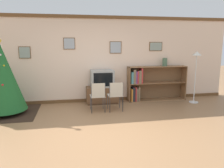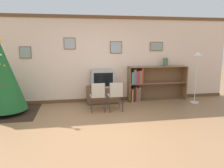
{
  "view_description": "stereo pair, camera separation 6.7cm",
  "coord_description": "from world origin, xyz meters",
  "px_view_note": "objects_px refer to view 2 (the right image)",
  "views": [
    {
      "loc": [
        -0.71,
        -4.34,
        1.86
      ],
      "look_at": [
        0.38,
        1.39,
        0.77
      ],
      "focal_mm": 35.0,
      "sensor_mm": 36.0,
      "label": 1
    },
    {
      "loc": [
        -0.64,
        -4.36,
        1.86
      ],
      "look_at": [
        0.38,
        1.39,
        0.77
      ],
      "focal_mm": 35.0,
      "sensor_mm": 36.0,
      "label": 2
    }
  ],
  "objects_px": {
    "television": "(102,79)",
    "tv_console": "(103,95)",
    "christmas_tree": "(3,77)",
    "standing_lamp": "(197,64)",
    "folding_chair_left": "(98,95)",
    "bookshelf": "(148,84)",
    "folding_chair_right": "(116,94)",
    "vase": "(165,62)"
  },
  "relations": [
    {
      "from": "folding_chair_left",
      "to": "standing_lamp",
      "type": "bearing_deg",
      "value": 7.45
    },
    {
      "from": "folding_chair_left",
      "to": "bookshelf",
      "type": "distance_m",
      "value": 2.0
    },
    {
      "from": "tv_console",
      "to": "folding_chair_right",
      "type": "relative_size",
      "value": 1.2
    },
    {
      "from": "folding_chair_left",
      "to": "bookshelf",
      "type": "bearing_deg",
      "value": 28.58
    },
    {
      "from": "tv_console",
      "to": "television",
      "type": "relative_size",
      "value": 1.4
    },
    {
      "from": "television",
      "to": "bookshelf",
      "type": "bearing_deg",
      "value": 2.8
    },
    {
      "from": "folding_chair_left",
      "to": "vase",
      "type": "relative_size",
      "value": 3.11
    },
    {
      "from": "christmas_tree",
      "to": "tv_console",
      "type": "bearing_deg",
      "value": 11.76
    },
    {
      "from": "standing_lamp",
      "to": "tv_console",
      "type": "bearing_deg",
      "value": 170.59
    },
    {
      "from": "television",
      "to": "tv_console",
      "type": "bearing_deg",
      "value": 90.0
    },
    {
      "from": "television",
      "to": "standing_lamp",
      "type": "xyz_separation_m",
      "value": [
        2.87,
        -0.47,
        0.46
      ]
    },
    {
      "from": "television",
      "to": "folding_chair_right",
      "type": "height_order",
      "value": "television"
    },
    {
      "from": "christmas_tree",
      "to": "folding_chair_left",
      "type": "bearing_deg",
      "value": -7.47
    },
    {
      "from": "television",
      "to": "folding_chair_right",
      "type": "xyz_separation_m",
      "value": [
        0.25,
        -0.88,
        -0.31
      ]
    },
    {
      "from": "christmas_tree",
      "to": "folding_chair_right",
      "type": "xyz_separation_m",
      "value": [
        2.95,
        -0.32,
        -0.51
      ]
    },
    {
      "from": "christmas_tree",
      "to": "television",
      "type": "relative_size",
      "value": 2.79
    },
    {
      "from": "television",
      "to": "vase",
      "type": "bearing_deg",
      "value": 2.83
    },
    {
      "from": "tv_console",
      "to": "bookshelf",
      "type": "xyz_separation_m",
      "value": [
        1.51,
        0.07,
        0.29
      ]
    },
    {
      "from": "television",
      "to": "standing_lamp",
      "type": "bearing_deg",
      "value": -9.36
    },
    {
      "from": "television",
      "to": "folding_chair_right",
      "type": "bearing_deg",
      "value": -74.34
    },
    {
      "from": "bookshelf",
      "to": "television",
      "type": "bearing_deg",
      "value": -177.2
    },
    {
      "from": "christmas_tree",
      "to": "standing_lamp",
      "type": "relative_size",
      "value": 1.22
    },
    {
      "from": "folding_chair_left",
      "to": "standing_lamp",
      "type": "xyz_separation_m",
      "value": [
        3.12,
        0.41,
        0.77
      ]
    },
    {
      "from": "bookshelf",
      "to": "standing_lamp",
      "type": "bearing_deg",
      "value": -21.83
    },
    {
      "from": "christmas_tree",
      "to": "standing_lamp",
      "type": "bearing_deg",
      "value": 0.89
    },
    {
      "from": "tv_console",
      "to": "folding_chair_right",
      "type": "distance_m",
      "value": 0.94
    },
    {
      "from": "bookshelf",
      "to": "vase",
      "type": "height_order",
      "value": "vase"
    },
    {
      "from": "television",
      "to": "bookshelf",
      "type": "distance_m",
      "value": 1.52
    },
    {
      "from": "christmas_tree",
      "to": "tv_console",
      "type": "relative_size",
      "value": 1.99
    },
    {
      "from": "tv_console",
      "to": "folding_chair_right",
      "type": "xyz_separation_m",
      "value": [
        0.25,
        -0.88,
        0.21
      ]
    },
    {
      "from": "bookshelf",
      "to": "standing_lamp",
      "type": "height_order",
      "value": "standing_lamp"
    },
    {
      "from": "christmas_tree",
      "to": "standing_lamp",
      "type": "height_order",
      "value": "christmas_tree"
    },
    {
      "from": "tv_console",
      "to": "bookshelf",
      "type": "distance_m",
      "value": 1.54
    },
    {
      "from": "folding_chair_right",
      "to": "standing_lamp",
      "type": "relative_size",
      "value": 0.51
    },
    {
      "from": "bookshelf",
      "to": "folding_chair_right",
      "type": "bearing_deg",
      "value": -142.81
    },
    {
      "from": "tv_console",
      "to": "vase",
      "type": "xyz_separation_m",
      "value": [
        2.09,
        0.1,
        1.0
      ]
    },
    {
      "from": "folding_chair_right",
      "to": "bookshelf",
      "type": "bearing_deg",
      "value": 37.19
    },
    {
      "from": "television",
      "to": "vase",
      "type": "xyz_separation_m",
      "value": [
        2.09,
        0.1,
        0.47
      ]
    },
    {
      "from": "folding_chair_right",
      "to": "vase",
      "type": "height_order",
      "value": "vase"
    },
    {
      "from": "christmas_tree",
      "to": "vase",
      "type": "relative_size",
      "value": 7.45
    },
    {
      "from": "standing_lamp",
      "to": "television",
      "type": "bearing_deg",
      "value": 170.64
    },
    {
      "from": "christmas_tree",
      "to": "folding_chair_left",
      "type": "relative_size",
      "value": 2.4
    }
  ]
}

